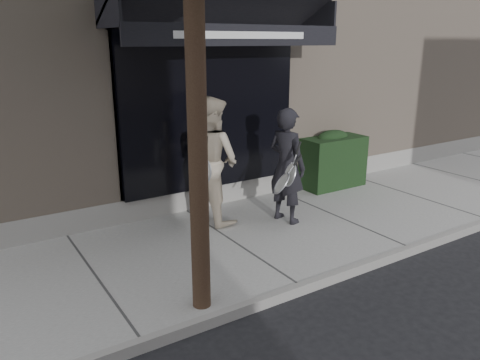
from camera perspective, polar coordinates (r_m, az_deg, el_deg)
ground at (r=8.11m, az=11.22°, el=-4.93°), size 80.00×80.00×0.00m
sidewalk at (r=8.09m, az=11.24°, el=-4.53°), size 20.00×3.00×0.12m
curb at (r=7.14m, az=19.89°, el=-8.06°), size 20.00×0.10×0.14m
building_facade at (r=11.62m, az=-5.68°, el=15.56°), size 14.30×8.04×5.64m
hedge at (r=9.50m, az=11.09°, el=2.44°), size 1.30×0.70×1.14m
pedestrian_front at (r=7.41m, az=5.74°, el=1.72°), size 0.77×0.86×1.84m
pedestrian_back at (r=7.38m, az=-3.51°, el=2.41°), size 0.99×1.14×2.01m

